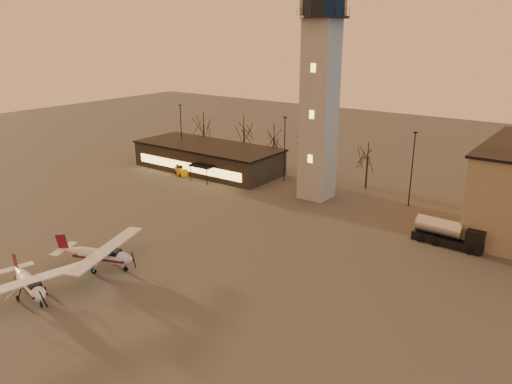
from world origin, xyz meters
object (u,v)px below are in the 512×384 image
(fuel_truck, at_px, (448,235))
(service_cart, at_px, (182,171))
(control_tower, at_px, (320,80))
(cessna_front, at_px, (32,288))
(cessna_rear, at_px, (104,258))
(terminal, at_px, (208,157))

(fuel_truck, height_order, service_cart, fuel_truck)
(control_tower, height_order, cessna_front, control_tower)
(cessna_front, xyz_separation_m, cessna_rear, (0.40, 7.48, 0.10))
(control_tower, height_order, cessna_rear, control_tower)
(cessna_front, bearing_deg, control_tower, 93.80)
(cessna_front, relative_size, cessna_rear, 0.92)
(terminal, height_order, cessna_rear, terminal)
(control_tower, bearing_deg, cessna_rear, -100.42)
(terminal, relative_size, fuel_truck, 3.34)
(terminal, bearing_deg, fuel_truck, -10.76)
(terminal, bearing_deg, cessna_rear, -64.59)
(cessna_rear, height_order, service_cart, cessna_rear)
(cessna_front, height_order, service_cart, cessna_front)
(terminal, distance_m, cessna_rear, 37.58)
(service_cart, bearing_deg, fuel_truck, 19.21)
(cessna_front, distance_m, cessna_rear, 7.49)
(control_tower, xyz_separation_m, fuel_truck, (19.99, -6.00, -15.22))
(cessna_rear, relative_size, service_cart, 3.80)
(cessna_rear, xyz_separation_m, service_cart, (-17.52, 28.97, -0.45))
(cessna_rear, bearing_deg, terminal, 95.27)
(cessna_rear, xyz_separation_m, fuel_truck, (25.86, 25.95, 0.02))
(terminal, xyz_separation_m, cessna_rear, (16.12, -33.93, -1.07))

